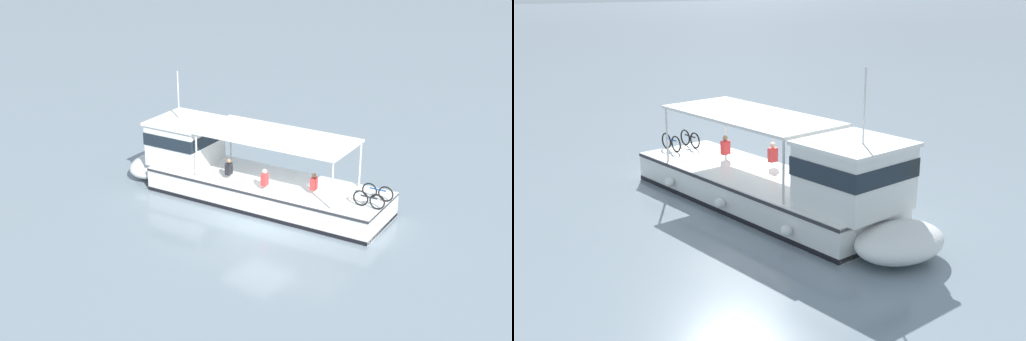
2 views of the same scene
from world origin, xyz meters
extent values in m
plane|color=gray|center=(0.00, 0.00, 0.00)|extent=(400.00, 400.00, 0.00)
cube|color=white|center=(1.94, 1.11, 0.55)|extent=(4.66, 11.14, 1.10)
ellipsoid|color=white|center=(1.08, 7.25, 0.55)|extent=(3.22, 2.58, 1.01)
cube|color=black|center=(1.94, 1.11, 0.10)|extent=(4.70, 11.14, 0.16)
cube|color=#2D2D33|center=(1.94, 1.11, 1.02)|extent=(4.72, 11.15, 0.10)
cube|color=white|center=(1.33, 5.47, 2.05)|extent=(3.05, 2.95, 1.90)
cube|color=#19232D|center=(1.33, 5.47, 2.38)|extent=(3.12, 3.00, 0.56)
cube|color=white|center=(1.33, 5.47, 3.06)|extent=(3.23, 3.13, 0.12)
cube|color=white|center=(2.00, 0.67, 3.15)|extent=(3.84, 7.04, 0.10)
cylinder|color=silver|center=(0.21, 3.70, 2.10)|extent=(0.08, 0.08, 2.00)
cylinder|color=silver|center=(2.90, 4.07, 2.10)|extent=(0.08, 0.08, 2.00)
cylinder|color=silver|center=(1.10, -2.74, 2.10)|extent=(0.08, 0.08, 2.00)
cylinder|color=silver|center=(3.80, -2.36, 2.10)|extent=(0.08, 0.08, 2.00)
cylinder|color=silver|center=(1.29, 5.77, 4.22)|extent=(0.06, 0.06, 2.20)
sphere|color=white|center=(3.23, 4.73, 0.50)|extent=(0.36, 0.36, 0.36)
sphere|color=white|center=(3.69, 1.46, 0.50)|extent=(0.36, 0.36, 0.36)
sphere|color=white|center=(4.11, -1.61, 0.50)|extent=(0.36, 0.36, 0.36)
torus|color=black|center=(2.12, -3.45, 1.43)|extent=(0.15, 0.66, 0.66)
torus|color=black|center=(2.22, -4.15, 1.43)|extent=(0.15, 0.66, 0.66)
cylinder|color=#232328|center=(2.17, -3.80, 1.55)|extent=(0.16, 0.70, 0.06)
torus|color=black|center=(3.01, -3.33, 1.43)|extent=(0.15, 0.66, 0.66)
torus|color=black|center=(3.11, -4.02, 1.43)|extent=(0.15, 0.66, 0.66)
cylinder|color=#1E478C|center=(3.06, -3.68, 1.55)|extent=(0.16, 0.70, 0.06)
cube|color=red|center=(1.90, -1.33, 1.56)|extent=(0.35, 0.26, 0.52)
sphere|color=#9E7051|center=(1.90, -1.33, 1.93)|extent=(0.20, 0.20, 0.20)
cube|color=red|center=(0.97, 0.52, 1.56)|extent=(0.35, 0.26, 0.52)
sphere|color=beige|center=(0.97, 0.52, 1.93)|extent=(0.20, 0.20, 0.20)
cube|color=black|center=(0.96, 2.51, 1.56)|extent=(0.35, 0.26, 0.52)
sphere|color=#9E7051|center=(0.96, 2.51, 1.93)|extent=(0.20, 0.20, 0.20)
camera|label=1|loc=(-20.82, -16.70, 13.01)|focal=50.41mm
camera|label=2|loc=(13.45, 19.70, 7.68)|focal=46.00mm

